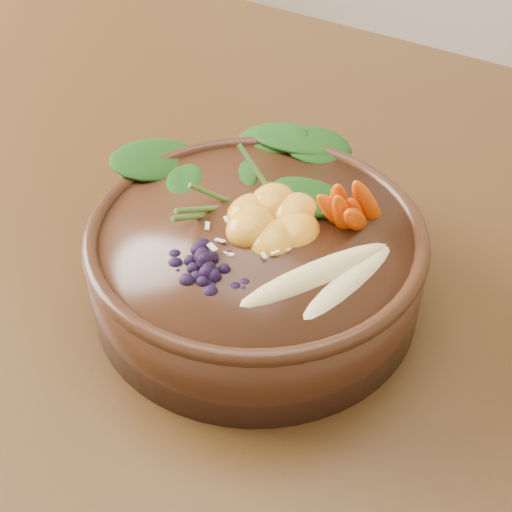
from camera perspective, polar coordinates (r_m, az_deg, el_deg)
dining_table at (r=0.84m, az=-5.82°, el=1.28°), size 1.60×0.90×0.75m
stoneware_bowl at (r=0.61m, az=-0.00°, el=-0.70°), size 0.34×0.34×0.08m
kale_heap at (r=0.63m, az=1.17°, el=7.70°), size 0.22×0.21×0.04m
carrot_cluster at (r=0.58m, az=8.96°, el=5.93°), size 0.07×0.07×0.08m
banana_halves at (r=0.54m, az=6.23°, el=-0.66°), size 0.09×0.15×0.03m
mandarin_cluster at (r=0.59m, az=1.39°, el=3.89°), size 0.10×0.11×0.03m
blueberry_pile at (r=0.54m, az=-4.30°, el=0.84°), size 0.15×0.13×0.04m
coconut_flakes at (r=0.57m, az=-1.29°, el=1.43°), size 0.10×0.09×0.01m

